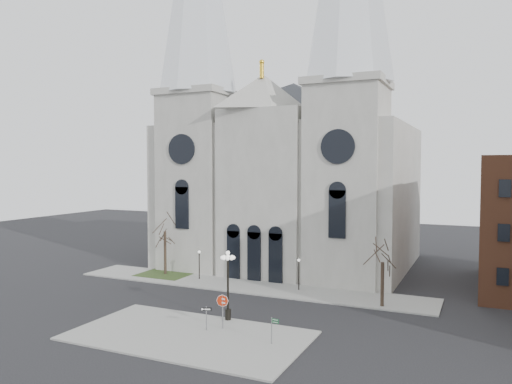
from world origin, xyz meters
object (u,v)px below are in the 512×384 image
at_px(globe_lamp, 228,277).
at_px(stop_sign, 223,304).
at_px(one_way_sign, 206,314).
at_px(street_name_sign, 273,328).

bearing_deg(globe_lamp, stop_sign, -72.84).
height_order(one_way_sign, street_name_sign, street_name_sign).
bearing_deg(street_name_sign, globe_lamp, 150.35).
distance_m(globe_lamp, street_name_sign, 7.15).
distance_m(globe_lamp, one_way_sign, 3.87).
xyz_separation_m(stop_sign, one_way_sign, (-0.97, -0.89, -0.62)).
bearing_deg(globe_lamp, street_name_sign, -33.50).
bearing_deg(street_name_sign, stop_sign, 166.57).
relative_size(globe_lamp, one_way_sign, 3.07).
relative_size(stop_sign, globe_lamp, 0.47).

